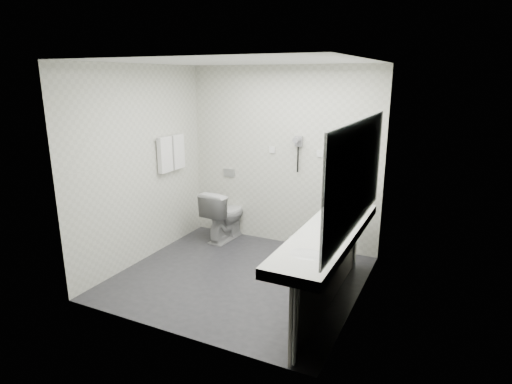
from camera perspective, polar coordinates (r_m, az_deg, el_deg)
The scene contains 30 objects.
floor at distance 5.23m, azimuth -2.24°, elevation -11.37°, with size 2.80×2.80×0.00m, color #27262B.
ceiling at distance 4.68m, azimuth -2.57°, elevation 17.17°, with size 2.80×2.80×0.00m, color silver.
wall_back at distance 5.95m, azimuth 3.55°, elevation 4.66°, with size 2.80×2.80×0.00m, color beige.
wall_front at distance 3.75m, azimuth -11.84°, elevation -2.05°, with size 2.80×2.80×0.00m, color beige.
wall_left at distance 5.59m, azimuth -15.17°, elevation 3.45°, with size 2.60×2.60×0.00m, color beige.
wall_right at distance 4.33m, azimuth 14.14°, elevation 0.18°, with size 2.60×2.60×0.00m, color beige.
vanity_counter at distance 4.35m, azimuth 9.64°, elevation -5.76°, with size 0.55×2.20×0.10m, color silver.
vanity_panel at distance 4.51m, azimuth 9.71°, elevation -10.85°, with size 0.03×2.15×0.75m, color #9A9591.
vanity_post_near at distance 3.64m, azimuth 5.29°, elevation -17.60°, with size 0.06×0.06×0.75m, color silver.
vanity_post_far at distance 5.43m, azimuth 13.15°, elevation -6.41°, with size 0.06×0.06×0.75m, color silver.
mirror at distance 4.10m, azimuth 13.52°, elevation 2.24°, with size 0.02×2.20×1.05m, color #B2BCC6.
basin_near at distance 3.76m, azimuth 6.80°, elevation -8.52°, with size 0.40×0.31×0.05m, color silver.
basin_far at distance 4.93m, azimuth 11.82°, elevation -2.89°, with size 0.40×0.31×0.05m, color silver.
faucet_near at distance 3.67m, azimuth 9.75°, elevation -7.71°, with size 0.04×0.04×0.15m, color silver.
faucet_far at distance 4.86m, azimuth 14.10°, elevation -2.17°, with size 0.04×0.04×0.15m, color silver.
soap_bottle_a at distance 4.39m, azimuth 9.89°, elevation -4.09°, with size 0.05×0.05×0.11m, color silver.
soap_bottle_b at distance 4.51m, azimuth 9.62°, elevation -3.78°, with size 0.06×0.06×0.08m, color silver.
glass_left at distance 4.44m, azimuth 11.99°, elevation -4.02°, with size 0.06×0.06×0.10m, color silver.
toilet at distance 6.27m, azimuth -4.25°, elevation -3.05°, with size 0.42×0.75×0.76m, color silver.
flush_plate at distance 6.36m, azimuth -3.64°, elevation 2.59°, with size 0.18×0.02×0.12m, color #B2B5BA.
pedal_bin at distance 5.64m, azimuth 5.43°, elevation -7.73°, with size 0.21×0.21×0.30m, color #B2B5BA.
bin_lid at distance 5.58m, azimuth 5.47°, elevation -6.25°, with size 0.21×0.21×0.01m, color #B2B5BA.
towel_rail at distance 5.93m, azimuth -11.53°, elevation 7.27°, with size 0.02×0.02×0.62m, color silver.
towel_near at distance 5.84m, azimuth -12.16°, elevation 4.94°, with size 0.07×0.24×0.48m, color white.
towel_far at distance 6.06m, azimuth -10.54°, elevation 5.39°, with size 0.07×0.24×0.48m, color white.
dryer_cradle at distance 5.79m, azimuth 5.78°, elevation 6.82°, with size 0.10×0.04×0.14m, color gray.
dryer_barrel at distance 5.72m, azimuth 5.54°, elevation 7.03°, with size 0.08×0.08×0.14m, color gray.
dryer_cord at distance 5.82m, azimuth 5.66°, elevation 4.37°, with size 0.02×0.02×0.35m, color black.
switch_plate_a at distance 5.98m, azimuth 2.19°, elevation 5.70°, with size 0.09×0.02×0.09m, color silver.
switch_plate_b at distance 5.74m, azimuth 8.62°, elevation 5.13°, with size 0.09×0.02×0.09m, color silver.
Camera 1 is at (2.22, -4.11, 2.35)m, focal length 29.70 mm.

